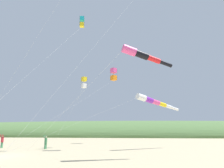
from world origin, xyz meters
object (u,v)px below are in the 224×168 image
kite_windsock_red_high_left (140,55)px  kite_windsock_orange_high_right (153,101)px  kite_box_magenta_far_left (84,82)px  kite_box_black_fish_shape (82,22)px  kite_box_teal_far_right (114,74)px  person_bystander_far (2,141)px  person_child_grey_jacket (46,141)px

kite_windsock_red_high_left → kite_windsock_orange_high_right: bearing=-9.0°
kite_box_magenta_far_left → kite_box_black_fish_shape: bearing=-171.8°
kite_box_teal_far_right → person_bystander_far: bearing=133.1°
kite_box_magenta_far_left → person_child_grey_jacket: bearing=128.9°
kite_box_black_fish_shape → kite_box_magenta_far_left: (3.50, 0.50, -6.19)m
person_bystander_far → kite_box_teal_far_right: bearing=-46.9°
kite_windsock_red_high_left → person_child_grey_jacket: bearing=56.3°
person_child_grey_jacket → kite_windsock_orange_high_right: (1.40, -11.44, 4.24)m
person_bystander_far → kite_box_black_fish_shape: kite_box_black_fish_shape is taller
kite_windsock_orange_high_right → kite_windsock_red_high_left: 8.62m
kite_box_black_fish_shape → kite_box_teal_far_right: 12.71m
person_child_grey_jacket → kite_windsock_orange_high_right: bearing=-83.0°
kite_box_black_fish_shape → kite_box_teal_far_right: (12.20, -2.08, -2.90)m
person_bystander_far → kite_box_magenta_far_left: kite_box_magenta_far_left is taller
kite_box_magenta_far_left → person_bystander_far: bearing=102.2°
kite_box_magenta_far_left → kite_windsock_red_high_left: 11.64m
person_bystander_far → kite_windsock_orange_high_right: bearing=-87.7°
person_child_grey_jacket → kite_box_teal_far_right: (11.32, -5.83, 10.18)m
kite_windsock_orange_high_right → kite_windsock_red_high_left: kite_windsock_red_high_left is taller
person_child_grey_jacket → kite_box_black_fish_shape: kite_box_black_fish_shape is taller
kite_box_black_fish_shape → kite_windsock_red_high_left: size_ratio=1.07×
kite_windsock_red_high_left → kite_box_teal_far_right: size_ratio=1.04×
kite_box_magenta_far_left → kite_windsock_red_high_left: size_ratio=0.62×
kite_windsock_red_high_left → person_bystander_far: bearing=64.4°
person_child_grey_jacket → kite_box_magenta_far_left: (2.62, -3.25, 6.89)m
person_bystander_far → kite_box_teal_far_right: kite_box_teal_far_right is taller
person_bystander_far → kite_windsock_red_high_left: 18.57m
kite_windsock_orange_high_right → kite_box_magenta_far_left: bearing=81.6°
kite_box_black_fish_shape → kite_windsock_red_high_left: (-5.87, -6.39, -6.39)m
kite_windsock_red_high_left → kite_box_teal_far_right: 18.90m
kite_windsock_orange_high_right → kite_windsock_red_high_left: (-8.16, 1.30, 2.45)m
kite_box_black_fish_shape → kite_windsock_orange_high_right: (2.29, -7.69, -8.84)m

